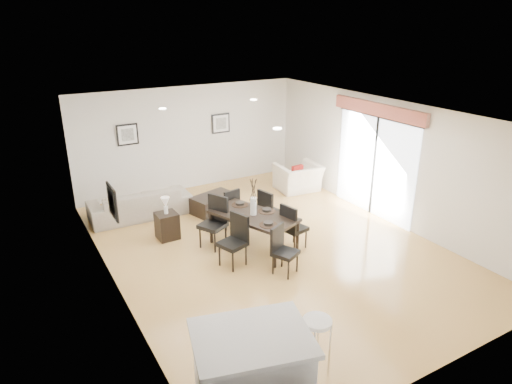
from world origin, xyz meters
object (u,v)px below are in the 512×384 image
bar_stool (317,327)px  kitchen_island (252,368)px  dining_chair_wfar (215,219)px  armchair (298,177)px  dining_chair_enear (292,225)px  side_table (167,226)px  sofa (140,203)px  dining_chair_head (282,247)px  dining_chair_foot (229,206)px  coffee_table (214,203)px  dining_table (253,218)px  dining_chair_efar (269,209)px  dining_chair_wnear (236,237)px

bar_stool → kitchen_island: bearing=-180.0°
bar_stool → dining_chair_wfar: bearing=83.8°
armchair → dining_chair_enear: size_ratio=1.15×
dining_chair_enear → side_table: dining_chair_enear is taller
dining_chair_wfar → dining_chair_enear: 1.51m
armchair → dining_chair_enear: bearing=57.8°
sofa → dining_chair_wfar: dining_chair_wfar is taller
dining_chair_head → dining_chair_foot: bearing=62.5°
coffee_table → side_table: (-1.42, -0.78, 0.07)m
dining_table → bar_stool: size_ratio=2.35×
dining_chair_wfar → kitchen_island: dining_chair_wfar is taller
dining_chair_wfar → side_table: bearing=-164.6°
dining_chair_foot → coffee_table: dining_chair_foot is taller
dining_chair_wfar → kitchen_island: size_ratio=0.66×
bar_stool → dining_chair_efar: bearing=66.8°
dining_chair_enear → kitchen_island: 3.89m
dining_chair_enear → side_table: 2.59m
dining_chair_wnear → dining_chair_foot: size_ratio=1.10×
sofa → dining_chair_foot: (1.51, -1.56, 0.17)m
coffee_table → side_table: size_ratio=1.83×
armchair → dining_table: 3.44m
dining_table → dining_chair_head: dining_chair_head is taller
dining_chair_enear → bar_stool: bearing=138.9°
armchair → dining_chair_enear: (-2.02, -2.65, 0.17)m
sofa → dining_chair_head: 3.98m
dining_chair_foot → kitchen_island: bearing=56.0°
bar_stool → sofa: bearing=94.5°
sofa → dining_chair_wnear: 3.16m
sofa → dining_chair_wnear: size_ratio=2.30×
coffee_table → dining_chair_foot: bearing=-110.2°
dining_chair_wfar → dining_chair_foot: size_ratio=1.16×
side_table → kitchen_island: kitchen_island is taller
dining_chair_wnear → side_table: bearing=-173.9°
dining_chair_efar → dining_table: bearing=111.4°
sofa → dining_table: (1.50, -2.62, 0.31)m
dining_table → dining_chair_enear: 0.76m
dining_chair_wnear → coffee_table: dining_chair_wnear is taller
dining_chair_enear → coffee_table: 2.55m
armchair → dining_chair_head: dining_chair_head is taller
armchair → dining_chair_head: bearing=56.0°
sofa → coffee_table: bearing=160.6°
dining_chair_efar → coffee_table: (-0.52, 1.62, -0.33)m
sofa → bar_stool: (0.48, -6.01, 0.37)m
dining_table → dining_chair_enear: bearing=-57.8°
sofa → dining_chair_wnear: bearing=107.8°
dining_chair_wfar → dining_chair_efar: dining_chair_wfar is taller
dining_chair_efar → coffee_table: dining_chair_efar is taller
dining_chair_wfar → coffee_table: (0.68, 1.56, -0.37)m
bar_stool → dining_chair_enear: bearing=61.1°
armchair → dining_chair_efar: dining_chair_efar is taller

